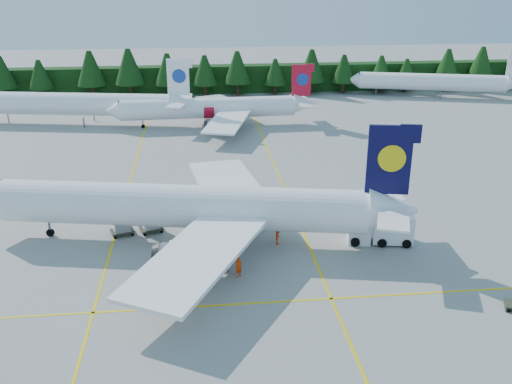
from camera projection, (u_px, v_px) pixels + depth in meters
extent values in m
plane|color=#9B9B96|center=(255.00, 268.00, 53.78)|extent=(320.00, 320.00, 0.00)
cube|color=yellow|center=(126.00, 196.00, 70.89)|extent=(0.25, 120.00, 0.01)
cube|color=yellow|center=(285.00, 189.00, 72.86)|extent=(0.25, 120.00, 0.01)
cube|color=yellow|center=(262.00, 303.00, 48.23)|extent=(80.00, 0.25, 0.01)
cube|color=black|center=(217.00, 79.00, 128.51)|extent=(220.00, 4.00, 6.00)
cylinder|color=white|center=(181.00, 206.00, 57.65)|extent=(37.46, 11.49, 4.39)
cube|color=#070734|center=(389.00, 160.00, 53.99)|extent=(4.17, 1.18, 6.80)
cube|color=white|center=(226.00, 181.00, 66.27)|extent=(8.52, 17.13, 1.25)
cylinder|color=slate|center=(203.00, 202.00, 64.26)|extent=(4.10, 2.98, 2.30)
cube|color=white|center=(196.00, 257.00, 48.98)|extent=(13.76, 17.58, 1.25)
cylinder|color=slate|center=(179.00, 255.00, 52.47)|extent=(4.10, 2.98, 2.30)
cylinder|color=slate|center=(50.00, 228.00, 59.90)|extent=(0.26, 0.26, 1.87)
cylinder|color=white|center=(208.00, 108.00, 100.93)|extent=(30.67, 4.30, 3.60)
cone|color=white|center=(113.00, 111.00, 98.94)|extent=(2.60, 3.66, 3.60)
cube|color=red|center=(301.00, 80.00, 101.27)|extent=(3.43, 0.39, 5.58)
cube|color=white|center=(221.00, 101.00, 108.50)|extent=(9.56, 14.52, 1.02)
cylinder|color=slate|center=(212.00, 111.00, 106.51)|extent=(3.10, 1.96, 1.89)
cube|color=white|center=(227.00, 121.00, 94.39)|extent=(9.05, 14.48, 1.02)
cylinder|color=slate|center=(216.00, 125.00, 96.88)|extent=(3.10, 1.96, 1.89)
cylinder|color=slate|center=(143.00, 124.00, 100.44)|extent=(0.22, 0.22, 1.53)
cylinder|color=white|center=(76.00, 104.00, 102.00)|extent=(34.59, 10.15, 4.05)
cube|color=white|center=(178.00, 77.00, 98.86)|extent=(3.85, 1.04, 6.28)
cylinder|color=slate|center=(8.00, 118.00, 103.93)|extent=(0.24, 0.24, 1.62)
cylinder|color=white|center=(431.00, 82.00, 123.74)|extent=(30.68, 11.42, 3.62)
cone|color=white|center=(354.00, 80.00, 126.11)|extent=(3.38, 4.15, 3.62)
cylinder|color=slate|center=(376.00, 92.00, 126.33)|extent=(0.22, 0.22, 1.45)
cube|color=white|center=(359.00, 231.00, 58.64)|extent=(2.60, 2.60, 2.35)
cube|color=black|center=(359.00, 226.00, 58.43)|extent=(2.25, 2.43, 1.01)
cube|color=white|center=(392.00, 227.00, 58.24)|extent=(4.40, 3.13, 2.91)
cube|color=#343728|center=(122.00, 231.00, 60.40)|extent=(2.79, 2.44, 0.15)
cube|color=silver|center=(122.00, 223.00, 60.06)|extent=(2.06, 2.03, 1.66)
cube|color=#343728|center=(151.00, 228.00, 61.06)|extent=(2.79, 2.44, 0.15)
cube|color=silver|center=(151.00, 220.00, 60.73)|extent=(2.06, 2.03, 1.66)
imported|color=#FF3C05|center=(239.00, 267.00, 51.96)|extent=(0.86, 0.77, 1.97)
imported|color=orange|center=(225.00, 264.00, 52.84)|extent=(1.02, 0.96, 1.66)
imported|color=red|center=(278.00, 237.00, 58.12)|extent=(0.68, 0.83, 1.73)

